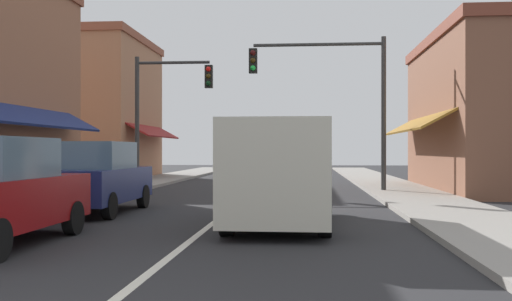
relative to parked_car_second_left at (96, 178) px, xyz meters
The scene contains 10 objects.
ground_plane 7.82m from the parked_car_second_left, 65.63° to the left, with size 80.00×80.00×0.00m, color #28282B.
sidewalk_left 7.48m from the parked_car_second_left, 107.98° to the left, with size 2.60×56.00×0.12m, color gray.
sidewalk_right 11.25m from the parked_car_second_left, 39.10° to the left, with size 2.60×56.00×0.12m, color gray.
lane_center_stripe 7.82m from the parked_car_second_left, 65.63° to the left, with size 0.14×52.00×0.01m, color silver.
storefront_right_block 15.29m from the parked_car_second_left, 36.81° to the left, with size 5.57×10.20×6.01m.
storefront_far_left 18.34m from the parked_car_second_left, 109.37° to the left, with size 6.13×8.20×7.70m.
parked_car_second_left is the anchor object (origin of this frame).
van_in_lane 5.07m from the parked_car_second_left, 23.14° to the right, with size 2.05×5.20×2.12m.
traffic_signal_mast_arm 10.17m from the parked_car_second_left, 49.62° to the left, with size 4.99×0.50×5.69m.
traffic_signal_left_corner 9.28m from the parked_car_second_left, 93.39° to the left, with size 3.19×0.50×5.33m.
Camera 1 is at (1.98, -3.19, 1.56)m, focal length 41.07 mm.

